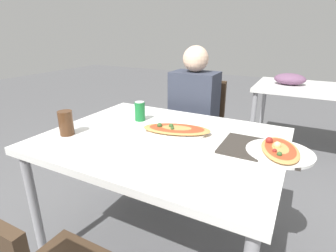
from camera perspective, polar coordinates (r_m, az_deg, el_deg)
ground_plane at (r=1.87m, az=-1.07°, el=-24.46°), size 14.00×14.00×0.00m
dining_table at (r=1.47m, az=-1.24°, el=-4.88°), size 1.27×0.98×0.76m
chair_far_seated at (r=2.27m, az=6.48°, el=-0.39°), size 0.40×0.40×0.92m
person_seated at (r=2.11m, az=5.50°, el=3.42°), size 0.35×0.26×1.21m
pizza_main at (r=1.50m, az=1.84°, el=-0.92°), size 0.42×0.33×0.05m
soda_can at (r=1.70m, az=-6.14°, el=3.23°), size 0.07×0.07×0.12m
drink_glass at (r=1.56m, az=-21.32°, el=0.62°), size 0.08×0.08×0.14m
serving_tray at (r=1.37m, az=19.40°, el=-4.76°), size 0.37×0.27×0.01m
pizza_second at (r=1.35m, az=23.11°, el=-4.97°), size 0.31×0.34×0.06m
background_table at (r=3.16m, az=27.94°, el=6.63°), size 1.10×0.80×0.88m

